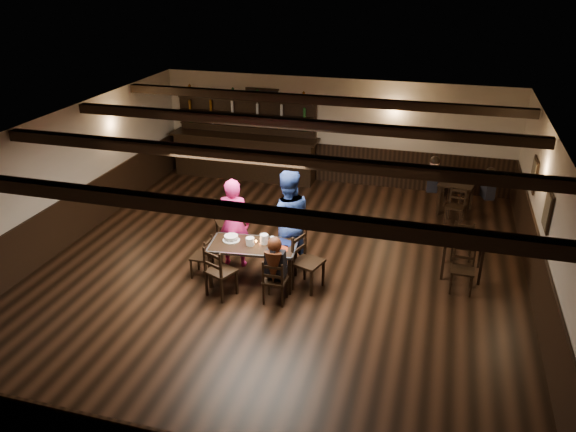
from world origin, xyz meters
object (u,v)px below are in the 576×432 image
(chair_near_left, at_px, (217,269))
(chair_near_right, at_px, (274,279))
(woman_pink, at_px, (233,223))
(man_blue, at_px, (287,220))
(cake, at_px, (231,238))
(dining_table, at_px, (253,249))
(bar_counter, at_px, (245,150))

(chair_near_left, height_order, chair_near_right, chair_near_left)
(woman_pink, distance_m, man_blue, 1.01)
(man_blue, distance_m, cake, 1.09)
(chair_near_left, distance_m, woman_pink, 1.21)
(chair_near_left, xyz_separation_m, man_blue, (0.85, 1.36, 0.42))
(chair_near_right, height_order, woman_pink, woman_pink)
(chair_near_left, bearing_deg, dining_table, 57.03)
(man_blue, bearing_deg, bar_counter, -82.54)
(chair_near_left, distance_m, man_blue, 1.66)
(woman_pink, bearing_deg, chair_near_left, 87.08)
(dining_table, height_order, chair_near_left, chair_near_left)
(chair_near_left, relative_size, woman_pink, 0.54)
(cake, bearing_deg, woman_pink, 105.77)
(cake, bearing_deg, man_blue, 37.38)
(man_blue, xyz_separation_m, bar_counter, (-2.41, 4.42, -0.24))
(chair_near_left, distance_m, bar_counter, 5.98)
(chair_near_right, height_order, bar_counter, bar_counter)
(woman_pink, bearing_deg, man_blue, -177.97)
(dining_table, distance_m, chair_near_right, 0.84)
(man_blue, bearing_deg, dining_table, 37.66)
(dining_table, distance_m, man_blue, 0.87)
(dining_table, height_order, cake, cake)
(cake, height_order, bar_counter, bar_counter)
(woman_pink, distance_m, cake, 0.48)
(chair_near_left, xyz_separation_m, woman_pink, (-0.13, 1.16, 0.32))
(chair_near_right, xyz_separation_m, man_blue, (-0.14, 1.29, 0.49))
(man_blue, relative_size, cake, 6.27)
(chair_near_left, bearing_deg, man_blue, 57.95)
(woman_pink, bearing_deg, cake, 96.25)
(man_blue, height_order, bar_counter, bar_counter)
(cake, xyz_separation_m, bar_counter, (-1.55, 5.07, -0.07))
(chair_near_right, xyz_separation_m, cake, (-1.00, 0.63, 0.32))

